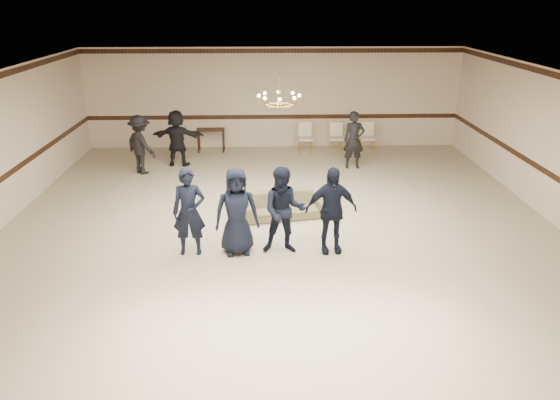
{
  "coord_description": "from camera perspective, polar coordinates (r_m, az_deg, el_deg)",
  "views": [
    {
      "loc": [
        -0.34,
        -9.9,
        4.68
      ],
      "look_at": [
        -0.03,
        -0.5,
        1.01
      ],
      "focal_mm": 33.67,
      "sensor_mm": 36.0,
      "label": 1
    }
  ],
  "objects": [
    {
      "name": "crown_molding",
      "position": [
        16.96,
        -0.75,
        15.9
      ],
      "size": [
        12.0,
        0.02,
        0.14
      ],
      "primitive_type": "cube",
      "color": "#3A2011",
      "rests_on": "wall_back"
    },
    {
      "name": "settee",
      "position": [
        11.83,
        0.54,
        -0.54
      ],
      "size": [
        2.0,
        1.07,
        0.55
      ],
      "primitive_type": "imported",
      "rotation": [
        0.0,
        0.0,
        0.18
      ],
      "color": "#76734E",
      "rests_on": "floor"
    },
    {
      "name": "boy_d",
      "position": [
        10.06,
        5.57,
        -1.11
      ],
      "size": [
        1.04,
        0.51,
        1.72
      ],
      "primitive_type": "imported",
      "rotation": [
        0.0,
        0.0,
        0.09
      ],
      "color": "black",
      "rests_on": "floor"
    },
    {
      "name": "chandelier",
      "position": [
        11.05,
        -0.1,
        11.92
      ],
      "size": [
        0.94,
        0.94,
        0.89
      ],
      "primitive_type": null,
      "color": "#BB863C",
      "rests_on": "ceiling"
    },
    {
      "name": "boy_c",
      "position": [
        9.98,
        0.43,
        -1.18
      ],
      "size": [
        0.86,
        0.68,
        1.72
      ],
      "primitive_type": "imported",
      "rotation": [
        0.0,
        0.0,
        -0.03
      ],
      "color": "black",
      "rests_on": "floor"
    },
    {
      "name": "banquet_chair_mid",
      "position": [
        16.86,
        6.17,
        6.73
      ],
      "size": [
        0.48,
        0.48,
        0.94
      ],
      "primitive_type": null,
      "rotation": [
        0.0,
        0.0,
        -0.07
      ],
      "color": "#F2E7CB",
      "rests_on": "floor"
    },
    {
      "name": "banquet_chair_left",
      "position": [
        16.75,
        2.76,
        6.74
      ],
      "size": [
        0.48,
        0.48,
        0.94
      ],
      "primitive_type": null,
      "rotation": [
        0.0,
        0.0,
        0.05
      ],
      "color": "#F2E7CB",
      "rests_on": "floor"
    },
    {
      "name": "room",
      "position": [
        10.37,
        0.08,
        4.04
      ],
      "size": [
        12.01,
        14.01,
        3.21
      ],
      "color": "beige",
      "rests_on": "ground"
    },
    {
      "name": "adult_left",
      "position": [
        15.13,
        -14.89,
        5.83
      ],
      "size": [
        1.2,
        1.16,
        1.65
      ],
      "primitive_type": "imported",
      "rotation": [
        0.0,
        0.0,
        2.42
      ],
      "color": "black",
      "rests_on": "floor"
    },
    {
      "name": "console_table",
      "position": [
        17.0,
        -7.49,
        6.46
      ],
      "size": [
        0.9,
        0.39,
        0.75
      ],
      "primitive_type": "cube",
      "rotation": [
        0.0,
        0.0,
        0.02
      ],
      "color": "black",
      "rests_on": "floor"
    },
    {
      "name": "banquet_chair_right",
      "position": [
        17.03,
        9.53,
        6.71
      ],
      "size": [
        0.47,
        0.47,
        0.94
      ],
      "primitive_type": null,
      "rotation": [
        0.0,
        0.0,
        -0.04
      ],
      "color": "#F2E7CB",
      "rests_on": "floor"
    },
    {
      "name": "adult_mid",
      "position": [
        15.62,
        -11.11,
        6.62
      ],
      "size": [
        1.58,
        0.66,
        1.65
      ],
      "primitive_type": "imported",
      "rotation": [
        0.0,
        0.0,
        3.02
      ],
      "color": "black",
      "rests_on": "floor"
    },
    {
      "name": "boy_a",
      "position": [
        10.08,
        -9.85,
        -1.29
      ],
      "size": [
        0.64,
        0.43,
        1.72
      ],
      "primitive_type": "imported",
      "rotation": [
        0.0,
        0.0,
        0.03
      ],
      "color": "black",
      "rests_on": "floor"
    },
    {
      "name": "chair_rail",
      "position": [
        17.28,
        -0.72,
        9.02
      ],
      "size": [
        12.0,
        0.02,
        0.14
      ],
      "primitive_type": "cube",
      "color": "#3A2011",
      "rests_on": "wall_back"
    },
    {
      "name": "adult_right",
      "position": [
        15.25,
        8.04,
        6.46
      ],
      "size": [
        0.61,
        0.41,
        1.65
      ],
      "primitive_type": "imported",
      "rotation": [
        0.0,
        0.0,
        0.02
      ],
      "color": "black",
      "rests_on": "floor"
    },
    {
      "name": "boy_b",
      "position": [
        9.99,
        -4.73,
        -1.24
      ],
      "size": [
        0.91,
        0.66,
        1.72
      ],
      "primitive_type": "imported",
      "rotation": [
        0.0,
        0.0,
        0.14
      ],
      "color": "black",
      "rests_on": "floor"
    }
  ]
}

